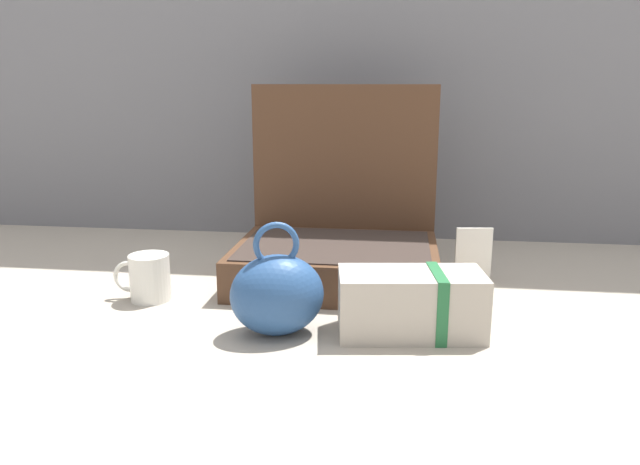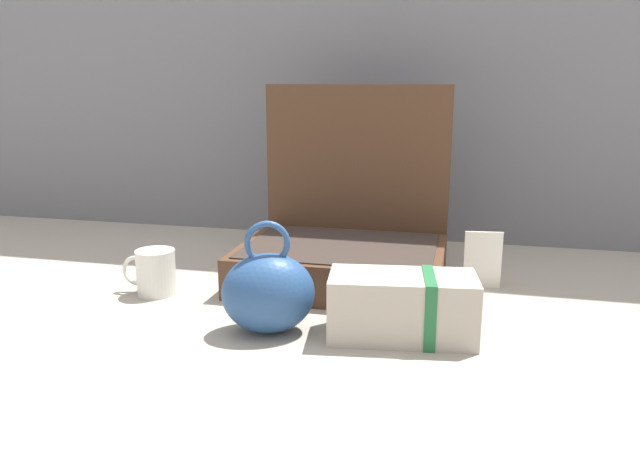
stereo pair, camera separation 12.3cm
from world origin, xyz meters
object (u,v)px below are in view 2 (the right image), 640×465
Objects in this scene: open_suitcase at (345,240)px; teal_pouch_handbag at (268,292)px; coffee_mug at (155,272)px; info_card_left at (483,260)px; cream_toiletry_bag at (404,307)px.

teal_pouch_handbag is at bearing -101.97° from open_suitcase.
open_suitcase is at bearing 78.03° from teal_pouch_handbag.
open_suitcase reaches higher than coffee_mug.
info_card_left is at bearing 0.46° from open_suitcase.
cream_toiletry_bag is 2.24× the size of coffee_mug.
cream_toiletry_bag is (0.24, 0.03, -0.02)m from teal_pouch_handbag.
open_suitcase is 0.43m from coffee_mug.
coffee_mug is (-0.30, 0.14, -0.03)m from teal_pouch_handbag.
open_suitcase is at bearing 118.22° from cream_toiletry_bag.
cream_toiletry_bag is at bearing -11.32° from coffee_mug.
cream_toiletry_bag is (0.17, -0.31, -0.03)m from open_suitcase.
open_suitcase is 2.17× the size of teal_pouch_handbag.
info_card_left is (0.31, 0.00, -0.03)m from open_suitcase.
cream_toiletry_bag is at bearing -61.78° from open_suitcase.
info_card_left is at bearing 66.05° from cream_toiletry_bag.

